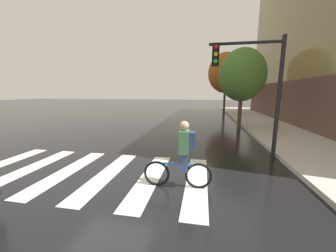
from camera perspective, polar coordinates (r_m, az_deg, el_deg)
The scene contains 7 objects.
ground_plane at distance 6.04m, azimuth -18.74°, elevation -13.46°, with size 120.00×120.00×0.00m, color black.
crosswalk_stripes at distance 6.30m, azimuth -23.04°, elevation -12.69°, with size 7.00×3.40×0.01m.
cyclist at distance 4.70m, azimuth 4.40°, elevation -8.73°, with size 1.71×0.37×1.69m.
traffic_light_near at distance 7.35m, azimuth 24.50°, elevation 13.11°, with size 2.47×0.28×4.20m.
fire_hydrant at distance 12.25m, azimuth 29.70°, elevation 0.15°, with size 0.33×0.22×0.78m.
street_tree_near at distance 13.21m, azimuth 21.36°, elevation 14.03°, with size 2.86×2.86×5.08m.
street_tree_mid at distance 21.71m, azimuth 16.94°, elevation 15.00°, with size 3.66×3.66×6.51m.
Camera 1 is at (2.80, -4.81, 2.35)m, focal length 20.32 mm.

